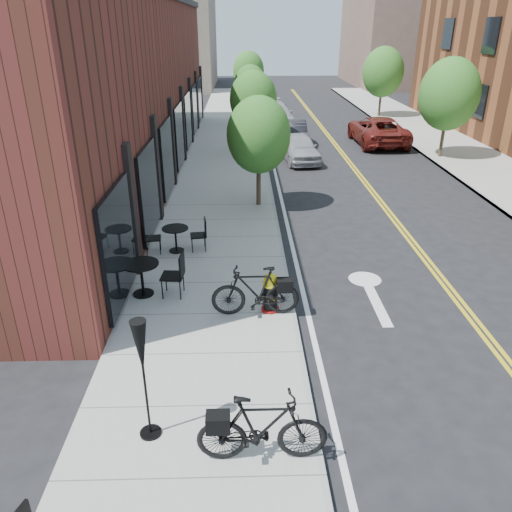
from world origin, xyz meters
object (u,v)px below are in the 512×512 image
object	(u,v)px
bistro_set_c	(176,236)
parked_car_c	(273,115)
bicycle_left	(255,291)
patio_umbrella	(142,356)
parked_car_a	(299,148)
parked_car_b	(292,134)
bicycle_right	(262,429)
parked_car_far	(378,130)
bistro_set_b	(142,274)
fire_hydrant	(270,293)

from	to	relation	value
bistro_set_c	parked_car_c	world-z (taller)	parked_car_c
bicycle_left	patio_umbrella	distance (m)	4.09
bicycle_left	bistro_set_c	distance (m)	4.13
parked_car_a	parked_car_b	size ratio (longest dim) A/B	0.92
parked_car_c	bicycle_right	bearing A→B (deg)	-101.40
parked_car_c	parked_car_far	size ratio (longest dim) A/B	1.05
bistro_set_b	parked_car_c	size ratio (longest dim) A/B	0.36
parked_car_a	bicycle_right	bearing A→B (deg)	-104.90
bistro_set_c	parked_car_far	xyz separation A→B (m)	(9.39, 14.45, 0.16)
bicycle_right	bistro_set_c	xyz separation A→B (m)	(-2.17, 7.62, -0.11)
patio_umbrella	parked_car_b	bearing A→B (deg)	78.61
bistro_set_b	parked_car_c	bearing A→B (deg)	82.93
bicycle_right	patio_umbrella	world-z (taller)	patio_umbrella
parked_car_a	parked_car_far	xyz separation A→B (m)	(4.73, 3.70, 0.10)
bicycle_left	parked_car_b	bearing A→B (deg)	171.29
bicycle_left	bicycle_right	bearing A→B (deg)	-0.83
bistro_set_b	parked_car_far	world-z (taller)	parked_car_far
patio_umbrella	parked_car_a	xyz separation A→B (m)	(4.25, 17.83, -0.98)
parked_car_a	parked_car_c	world-z (taller)	parked_car_c
bistro_set_c	bistro_set_b	bearing A→B (deg)	-109.09
parked_car_a	parked_car_far	world-z (taller)	parked_car_far
parked_car_a	parked_car_b	bearing A→B (deg)	83.32
bistro_set_b	patio_umbrella	bearing A→B (deg)	-74.24
bistro_set_b	patio_umbrella	world-z (taller)	patio_umbrella
bicycle_left	parked_car_b	world-z (taller)	parked_car_b
bistro_set_b	fire_hydrant	bearing A→B (deg)	-10.77
patio_umbrella	bicycle_right	bearing A→B (deg)	-17.23
patio_umbrella	parked_car_b	size ratio (longest dim) A/B	0.51
fire_hydrant	bicycle_right	xyz separation A→B (m)	(-0.35, -4.29, 0.13)
bicycle_left	patio_umbrella	xyz separation A→B (m)	(-1.77, -3.57, 0.93)
fire_hydrant	parked_car_b	bearing A→B (deg)	100.22
parked_car_c	bistro_set_b	bearing A→B (deg)	-109.21
bicycle_right	patio_umbrella	xyz separation A→B (m)	(-1.76, 0.55, 0.93)
bicycle_left	bistro_set_b	distance (m)	2.86
patio_umbrella	parked_car_a	distance (m)	18.36
parked_car_c	parked_car_far	distance (m)	7.21
bicycle_right	parked_car_a	xyz separation A→B (m)	(2.50, 18.38, -0.05)
parked_car_far	parked_car_b	bearing A→B (deg)	5.55
bicycle_left	parked_car_a	distance (m)	14.48
bicycle_right	parked_car_b	size ratio (longest dim) A/B	0.46
bicycle_right	bistro_set_b	distance (m)	5.76
bistro_set_c	bicycle_right	bearing A→B (deg)	-81.83
parked_car_a	parked_car_c	bearing A→B (deg)	88.09
bistro_set_b	bistro_set_c	world-z (taller)	bistro_set_b
fire_hydrant	bicycle_right	size ratio (longest dim) A/B	0.49
parked_car_b	parked_car_c	world-z (taller)	parked_car_c
patio_umbrella	parked_car_b	distance (m)	21.43
bicycle_right	parked_car_c	world-z (taller)	parked_car_c
patio_umbrella	parked_car_c	xyz separation A→B (m)	(3.49, 26.18, -0.82)
bicycle_right	parked_car_c	xyz separation A→B (m)	(1.73, 26.73, 0.12)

